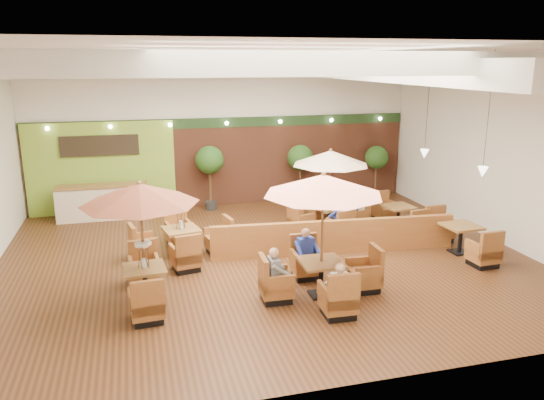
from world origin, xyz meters
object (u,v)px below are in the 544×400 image
object	(u,v)px
table_4	(460,239)
topiary_2	(376,159)
diner_2	(276,269)
diner_3	(341,215)
table_0	(141,211)
topiary_0	(210,162)
table_3	(182,241)
diner_1	(306,249)
table_5	(398,218)
booth_divider	(335,237)
diner_0	(339,283)
table_1	(323,214)
topiary_1	(300,160)
table_2	(330,175)
service_counter	(103,202)
diner_4	(357,205)

from	to	relation	value
table_4	topiary_2	bearing A→B (deg)	83.97
diner_2	diner_3	distance (m)	4.67
table_0	topiary_0	xyz separation A→B (m)	(2.53, 7.15, -0.35)
table_3	diner_1	size ratio (longest dim) A/B	3.52
table_3	table_4	distance (m)	7.72
table_5	diner_3	size ratio (longest dim) A/B	3.21
booth_divider	table_5	distance (m)	3.17
topiary_0	diner_0	distance (m)	9.09
table_5	diner_1	xyz separation A→B (m)	(-4.08, -3.00, 0.39)
booth_divider	topiary_2	bearing A→B (deg)	59.75
table_1	topiary_0	xyz separation A→B (m)	(-1.35, 7.88, -0.21)
topiary_0	topiary_1	world-z (taller)	topiary_0
table_2	topiary_1	world-z (taller)	table_2
booth_divider	diner_0	xyz separation A→B (m)	(-1.32, -3.55, 0.26)
booth_divider	diner_1	bearing A→B (deg)	-127.73
table_3	diner_2	bearing A→B (deg)	-72.92
table_0	diner_1	xyz separation A→B (m)	(3.87, 0.32, -1.32)
diner_1	booth_divider	bearing A→B (deg)	-139.07
table_3	topiary_0	xyz separation A→B (m)	(1.47, 4.55, 1.29)
table_1	diner_0	xyz separation A→B (m)	(0.00, -1.06, -1.20)
table_0	table_2	distance (m)	6.94
table_2	booth_divider	bearing A→B (deg)	-122.04
topiary_0	diner_2	xyz separation A→B (m)	(0.29, -7.88, -0.98)
service_counter	table_0	size ratio (longest dim) A/B	1.09
table_4	diner_1	world-z (taller)	diner_1
service_counter	table_1	distance (m)	9.28
table_0	diner_4	size ratio (longest dim) A/B	3.41
topiary_2	table_3	bearing A→B (deg)	-150.11
table_1	diner_1	world-z (taller)	table_1
table_5	diner_0	bearing A→B (deg)	-135.29
topiary_0	topiary_2	size ratio (longest dim) A/B	1.13
service_counter	diner_4	xyz separation A→B (m)	(7.91, -3.13, 0.18)
topiary_2	diner_0	distance (m)	10.32
booth_divider	table_5	size ratio (longest dim) A/B	2.62
topiary_0	service_counter	bearing A→B (deg)	-176.90
table_1	diner_1	bearing A→B (deg)	91.82
topiary_2	diner_4	world-z (taller)	topiary_2
topiary_1	diner_4	size ratio (longest dim) A/B	2.75
diner_2	table_2	bearing A→B (deg)	146.20
diner_4	diner_2	bearing A→B (deg)	133.25
service_counter	table_4	world-z (taller)	service_counter
table_0	diner_1	world-z (taller)	table_0
table_2	table_0	bearing A→B (deg)	-162.45
topiary_1	service_counter	bearing A→B (deg)	-178.38
diner_4	service_counter	bearing A→B (deg)	62.45
diner_0	diner_4	size ratio (longest dim) A/B	0.92
table_1	diner_0	distance (m)	1.60
table_3	table_4	size ratio (longest dim) A/B	1.03
booth_divider	table_3	xyz separation A→B (m)	(-4.14, 0.83, -0.04)
diner_0	topiary_2	bearing A→B (deg)	63.75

